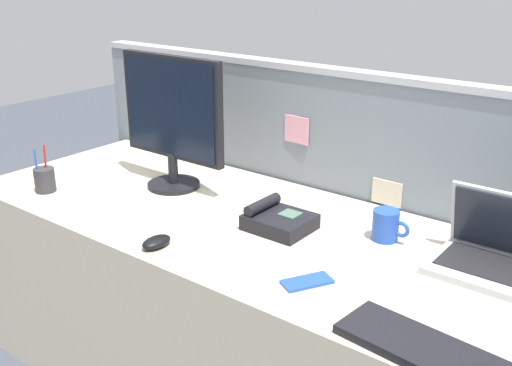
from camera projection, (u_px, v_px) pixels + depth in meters
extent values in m
cube|color=beige|center=(247.00, 314.00, 2.11)|extent=(2.09, 0.78, 0.71)
cube|color=gray|center=(316.00, 219.00, 2.35)|extent=(2.22, 0.06, 1.13)
cube|color=#B7BAC1|center=(322.00, 69.00, 2.15)|extent=(2.22, 0.07, 0.02)
cube|color=pink|center=(296.00, 130.00, 2.25)|extent=(0.11, 0.01, 0.10)
cube|color=beige|center=(387.00, 193.00, 2.09)|extent=(0.11, 0.01, 0.09)
cylinder|color=black|center=(174.00, 185.00, 2.28)|extent=(0.20, 0.20, 0.02)
cylinder|color=black|center=(173.00, 168.00, 2.26)|extent=(0.04, 0.04, 0.11)
cube|color=black|center=(172.00, 107.00, 2.19)|extent=(0.46, 0.03, 0.38)
cube|color=black|center=(169.00, 108.00, 2.18)|extent=(0.43, 0.01, 0.35)
cube|color=#B2B5BC|center=(488.00, 270.00, 1.65)|extent=(0.30, 0.24, 0.02)
cube|color=black|center=(490.00, 265.00, 1.66)|extent=(0.26, 0.17, 0.00)
cube|color=#B2B5BC|center=(505.00, 223.00, 1.69)|extent=(0.30, 0.05, 0.20)
cube|color=black|center=(504.00, 225.00, 1.68)|extent=(0.28, 0.04, 0.18)
cube|color=black|center=(280.00, 222.00, 1.92)|extent=(0.20, 0.17, 0.05)
cube|color=#4C6B5B|center=(290.00, 214.00, 1.91)|extent=(0.06, 0.06, 0.01)
cylinder|color=black|center=(263.00, 205.00, 1.94)|extent=(0.04, 0.15, 0.04)
cube|color=black|center=(420.00, 348.00, 1.32)|extent=(0.38, 0.18, 0.02)
ellipsoid|color=black|center=(156.00, 242.00, 1.80)|extent=(0.06, 0.10, 0.03)
cylinder|color=#333338|center=(45.00, 180.00, 2.22)|extent=(0.07, 0.07, 0.09)
cylinder|color=blue|center=(36.00, 166.00, 2.20)|extent=(0.02, 0.02, 0.13)
cylinder|color=red|center=(46.00, 163.00, 2.21)|extent=(0.02, 0.01, 0.14)
cube|color=blue|center=(307.00, 282.00, 1.61)|extent=(0.12, 0.15, 0.01)
cube|color=#B7BAC1|center=(98.00, 163.00, 2.54)|extent=(0.13, 0.15, 0.01)
cylinder|color=blue|center=(385.00, 225.00, 1.84)|extent=(0.08, 0.08, 0.10)
torus|color=blue|center=(401.00, 229.00, 1.81)|extent=(0.05, 0.01, 0.05)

